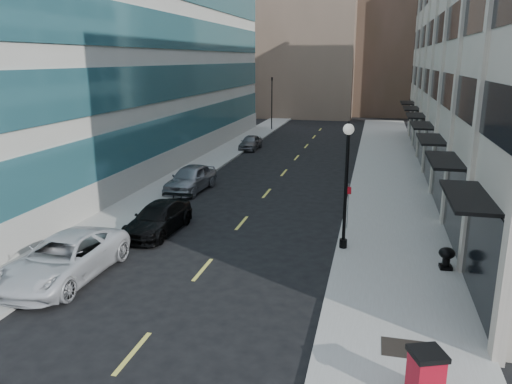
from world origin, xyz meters
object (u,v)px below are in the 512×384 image
at_px(car_silver_sedan, 191,178).
at_px(car_black_pickup, 158,218).
at_px(lamppost, 346,175).
at_px(urn_planter, 447,256).
at_px(car_grey_sedan, 251,142).
at_px(trash_bin, 426,373).
at_px(sign_post, 348,199).
at_px(car_white_van, 64,258).
at_px(traffic_signal, 272,81).

bearing_deg(car_silver_sedan, car_black_pickup, -76.42).
relative_size(lamppost, urn_planter, 6.35).
xyz_separation_m(car_black_pickup, car_silver_sedan, (-1.27, 7.72, 0.13)).
distance_m(car_grey_sedan, urn_planter, 28.74).
bearing_deg(trash_bin, car_grey_sedan, 89.04).
relative_size(car_silver_sedan, car_grey_sedan, 1.26).
height_order(lamppost, sign_post, lamppost).
bearing_deg(car_black_pickup, car_white_van, -99.83).
xyz_separation_m(traffic_signal, car_black_pickup, (1.97, -36.29, -5.02)).
bearing_deg(urn_planter, lamppost, 161.46).
relative_size(car_black_pickup, car_silver_sedan, 0.99).
xyz_separation_m(car_black_pickup, trash_bin, (11.43, -10.00, 0.13)).
bearing_deg(traffic_signal, car_grey_sedan, -86.92).
bearing_deg(urn_planter, traffic_signal, 111.38).
distance_m(traffic_signal, car_grey_sedan, 13.97).
bearing_deg(traffic_signal, car_black_pickup, -86.90).
distance_m(car_white_van, car_grey_sedan, 29.00).
relative_size(lamppost, sign_post, 2.49).
height_order(traffic_signal, sign_post, traffic_signal).
bearing_deg(urn_planter, car_black_pickup, 172.43).
relative_size(traffic_signal, trash_bin, 5.50).
xyz_separation_m(car_black_pickup, lamppost, (8.83, -0.35, 2.70)).
bearing_deg(car_silver_sedan, car_grey_sedan, 94.26).
bearing_deg(car_silver_sedan, trash_bin, -50.12).
xyz_separation_m(car_silver_sedan, lamppost, (10.10, -8.07, 2.57)).
distance_m(car_white_van, car_black_pickup, 5.85).
relative_size(trash_bin, sign_post, 0.57).
height_order(car_grey_sedan, trash_bin, trash_bin).
distance_m(traffic_signal, trash_bin, 48.43).
relative_size(car_white_van, sign_post, 2.66).
height_order(car_black_pickup, car_grey_sedan, car_black_pickup).
distance_m(car_white_van, trash_bin, 13.40).
distance_m(trash_bin, sign_post, 12.62).
relative_size(traffic_signal, car_grey_sedan, 1.81).
bearing_deg(trash_bin, car_silver_sedan, 103.79).
bearing_deg(car_black_pickup, sign_post, 17.45).
bearing_deg(car_black_pickup, trash_bin, -38.51).
xyz_separation_m(car_black_pickup, urn_planter, (12.91, -1.71, -0.02)).
distance_m(traffic_signal, car_silver_sedan, 28.99).
bearing_deg(urn_planter, sign_post, 135.23).
bearing_deg(car_black_pickup, car_silver_sedan, 102.00).
bearing_deg(car_white_van, trash_bin, -17.84).
xyz_separation_m(trash_bin, urn_planter, (1.48, 8.28, -0.15)).
bearing_deg(traffic_signal, sign_post, -72.36).
height_order(car_grey_sedan, sign_post, sign_post).
distance_m(car_silver_sedan, trash_bin, 21.80).
relative_size(car_white_van, car_grey_sedan, 1.53).
bearing_deg(sign_post, urn_planter, -29.27).
relative_size(car_white_van, urn_planter, 6.76).
relative_size(car_grey_sedan, lamppost, 0.70).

